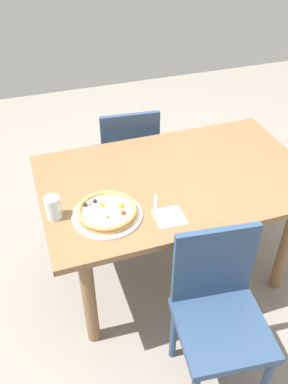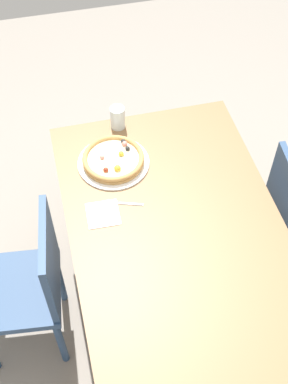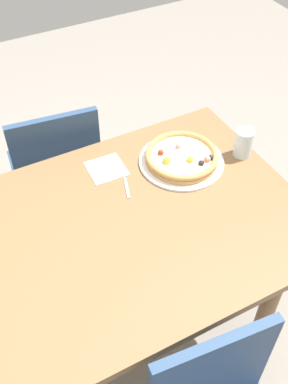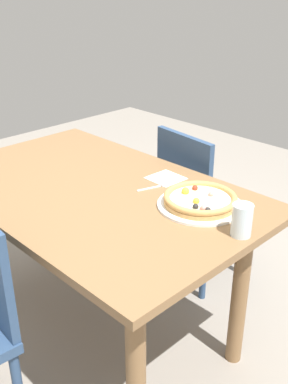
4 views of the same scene
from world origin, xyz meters
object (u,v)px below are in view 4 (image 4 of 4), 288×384
drinking_glass (242,220)px  napkin (166,178)px  fork (158,187)px  dining_table (94,211)px  plate (200,205)px  chair_far (198,201)px  pizza (200,199)px

drinking_glass → napkin: 0.55m
drinking_glass → napkin: drinking_glass is taller
fork → drinking_glass: bearing=-81.5°
dining_table → plate: bearing=23.6°
dining_table → drinking_glass: (0.67, 0.12, 0.17)m
dining_table → plate: size_ratio=4.35×
fork → drinking_glass: size_ratio=1.38×
chair_far → drinking_glass: bearing=-34.9°
plate → fork: (-0.24, 0.01, -0.00)m
dining_table → chair_far: chair_far is taller
chair_far → pizza: size_ratio=3.07×
chair_far → napkin: bearing=-67.9°
fork → napkin: 0.10m
plate → pizza: 0.03m
pizza → drinking_glass: size_ratio=2.46×
dining_table → plate: 0.49m
chair_far → napkin: chair_far is taller
plate → napkin: 0.30m
drinking_glass → plate: bearing=163.4°
plate → pizza: size_ratio=1.17×
fork → dining_table: bearing=154.9°
napkin → drinking_glass: bearing=-18.6°
chair_far → plate: (0.38, -0.48, 0.28)m
chair_far → fork: (0.14, -0.47, 0.28)m
plate → drinking_glass: (0.24, -0.07, 0.05)m
drinking_glass → napkin: bearing=161.4°
plate → dining_table: bearing=-156.4°
pizza → drinking_glass: 0.25m
plate → fork: size_ratio=2.08×
dining_table → drinking_glass: size_ratio=12.47×
plate → napkin: plate is taller
chair_far → plate: 0.67m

